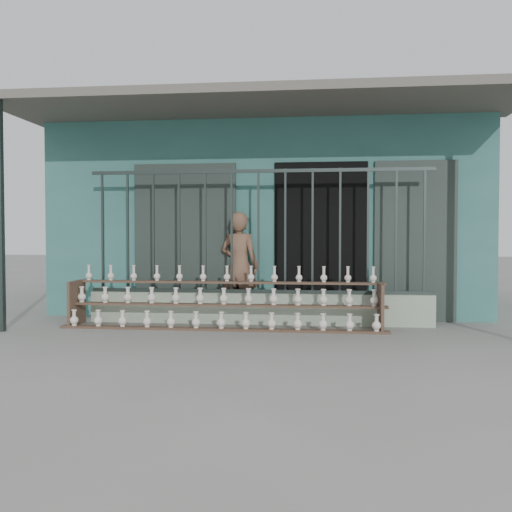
# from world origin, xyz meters

# --- Properties ---
(ground) EXTENTS (60.00, 60.00, 0.00)m
(ground) POSITION_xyz_m (0.00, 0.00, 0.00)
(ground) COLOR slate
(workshop_building) EXTENTS (7.40, 6.60, 3.21)m
(workshop_building) POSITION_xyz_m (0.00, 4.23, 1.62)
(workshop_building) COLOR #316963
(workshop_building) RESTS_ON ground
(parapet_wall) EXTENTS (5.00, 0.20, 0.45)m
(parapet_wall) POSITION_xyz_m (0.00, 1.30, 0.23)
(parapet_wall) COLOR #9DAF96
(parapet_wall) RESTS_ON ground
(security_fence) EXTENTS (5.00, 0.04, 1.80)m
(security_fence) POSITION_xyz_m (-0.00, 1.30, 1.35)
(security_fence) COLOR #283330
(security_fence) RESTS_ON parapet_wall
(shelf_rack) EXTENTS (4.50, 0.68, 0.85)m
(shelf_rack) POSITION_xyz_m (-0.44, 0.88, 0.36)
(shelf_rack) COLOR brown
(shelf_rack) RESTS_ON ground
(elderly_woman) EXTENTS (0.68, 0.53, 1.65)m
(elderly_woman) POSITION_xyz_m (-0.32, 1.62, 0.82)
(elderly_woman) COLOR brown
(elderly_woman) RESTS_ON ground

